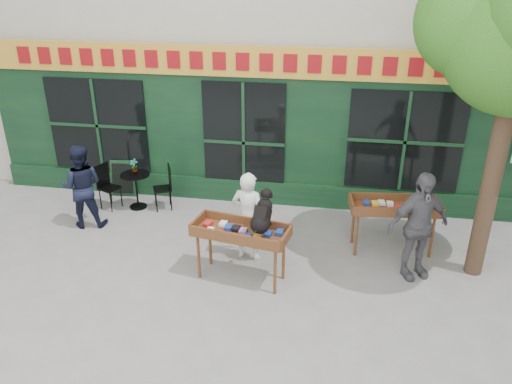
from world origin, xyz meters
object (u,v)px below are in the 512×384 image
(woman, at_px, (248,217))
(man_left, at_px, (82,186))
(man_right, at_px, (418,226))
(book_cart_right, at_px, (394,209))
(book_cart_center, at_px, (241,234))
(bistro_table, at_px, (136,184))
(dog, at_px, (262,211))

(woman, xyz_separation_m, man_left, (-3.37, 0.64, 0.03))
(man_right, bearing_deg, book_cart_right, 85.10)
(book_cart_center, relative_size, man_left, 0.96)
(bistro_table, bearing_deg, woman, -30.02)
(bistro_table, relative_size, man_left, 0.46)
(book_cart_center, xyz_separation_m, man_right, (2.76, 0.58, 0.09))
(book_cart_center, bearing_deg, bistro_table, 150.88)
(book_cart_right, height_order, bistro_table, book_cart_right)
(book_cart_center, distance_m, dog, 0.59)
(book_cart_center, relative_size, book_cart_right, 1.02)
(bistro_table, xyz_separation_m, man_left, (-0.70, -0.90, 0.29))
(book_cart_right, distance_m, man_left, 5.83)
(book_cart_right, xyz_separation_m, man_left, (-5.83, -0.04, 0.01))
(book_cart_center, distance_m, book_cart_right, 2.80)
(woman, bearing_deg, book_cart_right, -154.23)
(book_cart_center, height_order, book_cart_right, same)
(book_cart_right, bearing_deg, bistro_table, 163.78)
(book_cart_right, bearing_deg, woman, -171.21)
(book_cart_right, bearing_deg, dog, -153.50)
(book_cart_right, distance_m, bistro_table, 5.21)
(dog, height_order, woman, woman)
(woman, bearing_deg, book_cart_center, 100.28)
(man_right, height_order, man_left, man_right)
(man_left, bearing_deg, book_cart_right, 165.84)
(book_cart_center, bearing_deg, man_right, 22.18)
(woman, distance_m, man_right, 2.77)
(book_cart_center, xyz_separation_m, man_left, (-3.37, 1.29, 0.01))
(man_right, distance_m, bistro_table, 5.68)
(man_right, bearing_deg, woman, 151.89)
(book_cart_center, height_order, dog, dog)
(woman, bearing_deg, bistro_table, -19.74)
(woman, bearing_deg, man_left, -0.52)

